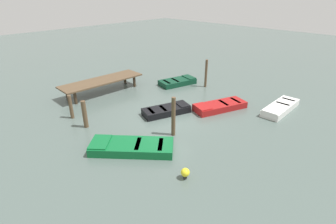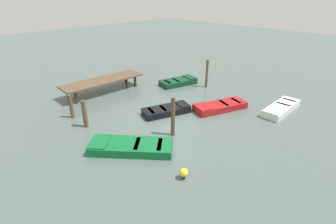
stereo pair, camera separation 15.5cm
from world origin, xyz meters
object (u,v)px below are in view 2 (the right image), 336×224
(mooring_piling_far_right, at_px, (207,74))
(marker_buoy, at_px, (184,173))
(dock_segment, at_px, (103,81))
(rowboat_dark_green, at_px, (178,82))
(rowboat_green, at_px, (130,146))
(mooring_piling_near_left, at_px, (173,117))
(rowboat_red, at_px, (220,106))
(rowboat_black, at_px, (167,110))
(mooring_piling_far_left, at_px, (71,107))
(mooring_piling_near_right, at_px, (85,114))
(rowboat_white, at_px, (281,108))

(mooring_piling_far_right, height_order, marker_buoy, mooring_piling_far_right)
(dock_segment, height_order, rowboat_dark_green, dock_segment)
(rowboat_green, height_order, rowboat_dark_green, same)
(rowboat_green, xyz_separation_m, mooring_piling_near_left, (2.46, -0.41, 0.84))
(rowboat_red, relative_size, rowboat_dark_green, 1.17)
(rowboat_black, distance_m, rowboat_dark_green, 5.42)
(mooring_piling_far_left, bearing_deg, dock_segment, 32.78)
(dock_segment, bearing_deg, mooring_piling_far_left, -145.29)
(rowboat_dark_green, distance_m, mooring_piling_near_left, 8.00)
(dock_segment, bearing_deg, marker_buoy, -104.18)
(rowboat_dark_green, relative_size, mooring_piling_near_left, 1.46)
(rowboat_red, height_order, mooring_piling_near_left, mooring_piling_near_left)
(rowboat_red, distance_m, mooring_piling_near_left, 4.46)
(rowboat_red, bearing_deg, dock_segment, -45.44)
(rowboat_black, xyz_separation_m, mooring_piling_far_left, (-4.33, 3.54, 0.50))
(rowboat_black, height_order, mooring_piling_far_left, mooring_piling_far_left)
(rowboat_green, bearing_deg, marker_buoy, 143.26)
(rowboat_red, xyz_separation_m, marker_buoy, (-6.57, -2.84, 0.07))
(rowboat_green, distance_m, mooring_piling_far_left, 5.23)
(mooring_piling_near_right, height_order, marker_buoy, mooring_piling_near_right)
(rowboat_green, distance_m, mooring_piling_near_left, 2.63)
(dock_segment, bearing_deg, mooring_piling_near_left, -94.39)
(mooring_piling_near_left, bearing_deg, mooring_piling_near_right, 124.29)
(rowboat_red, distance_m, marker_buoy, 7.16)
(rowboat_white, distance_m, mooring_piling_far_right, 6.09)
(mooring_piling_near_left, xyz_separation_m, mooring_piling_far_left, (-2.74, 5.60, -0.35))
(rowboat_white, xyz_separation_m, rowboat_green, (-9.29, 3.14, -0.00))
(dock_segment, xyz_separation_m, rowboat_dark_green, (5.14, -2.73, -0.63))
(rowboat_white, distance_m, rowboat_dark_green, 7.98)
(dock_segment, bearing_deg, mooring_piling_far_right, -34.75)
(rowboat_white, bearing_deg, marker_buoy, -1.01)
(rowboat_dark_green, height_order, mooring_piling_far_left, mooring_piling_far_left)
(mooring_piling_far_left, xyz_separation_m, mooring_piling_far_right, (9.85, -2.31, 0.35))
(dock_segment, height_order, mooring_piling_far_right, mooring_piling_far_right)
(rowboat_red, bearing_deg, mooring_piling_far_left, -17.20)
(rowboat_white, relative_size, rowboat_black, 1.12)
(mooring_piling_near_left, bearing_deg, mooring_piling_far_right, 24.82)
(rowboat_green, distance_m, rowboat_red, 6.84)
(rowboat_dark_green, distance_m, mooring_piling_far_right, 2.36)
(mooring_piling_far_left, bearing_deg, mooring_piling_far_right, -13.22)
(rowboat_white, xyz_separation_m, mooring_piling_near_left, (-6.83, 2.74, 0.84))
(rowboat_red, bearing_deg, mooring_piling_near_left, 21.92)
(mooring_piling_far_right, xyz_separation_m, marker_buoy, (-9.31, -6.02, -0.78))
(rowboat_dark_green, bearing_deg, rowboat_white, -69.53)
(dock_segment, bearing_deg, rowboat_black, -81.12)
(mooring_piling_far_right, bearing_deg, rowboat_red, -130.74)
(rowboat_dark_green, xyz_separation_m, mooring_piling_near_right, (-8.76, -1.18, 0.56))
(rowboat_white, xyz_separation_m, rowboat_red, (-2.46, 2.85, 0.00))
(dock_segment, distance_m, mooring_piling_far_right, 7.78)
(marker_buoy, bearing_deg, mooring_piling_far_left, 93.70)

